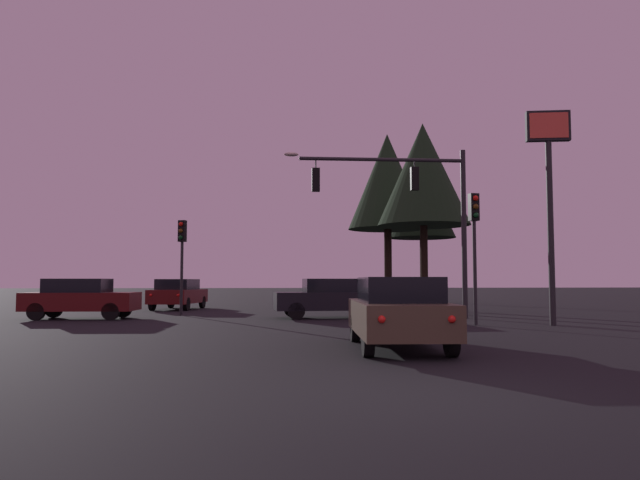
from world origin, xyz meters
TOP-DOWN VIEW (x-y plane):
  - ground_plane at (0.00, 24.50)m, footprint 168.00×168.00m
  - traffic_signal_mast_arm at (3.57, 14.72)m, footprint 7.07×0.49m
  - traffic_light_corner_left at (4.79, 11.28)m, footprint 0.33×0.37m
  - traffic_light_corner_right at (-5.44, 17.72)m, footprint 0.36×0.39m
  - car_nearside_lane at (0.73, 5.11)m, footprint 2.12×4.47m
  - car_crossing_left at (0.57, 15.44)m, footprint 4.42×2.01m
  - car_crossing_right at (-8.94, 15.88)m, footprint 4.21×2.02m
  - car_far_lane at (-6.27, 23.08)m, footprint 2.62×4.40m
  - store_sign_illuminated at (7.21, 10.89)m, footprint 1.42×0.52m
  - tree_behind_sign at (4.75, 24.05)m, footprint 4.32×4.32m
  - tree_left_far at (8.70, 31.27)m, footprint 4.51×4.51m
  - tree_center_horizon at (5.31, 18.98)m, footprint 4.25×4.25m

SIDE VIEW (x-z plane):
  - ground_plane at x=0.00m, z-range 0.00..0.00m
  - car_crossing_right at x=-8.94m, z-range 0.03..1.55m
  - car_nearside_lane at x=0.73m, z-range 0.04..1.56m
  - car_far_lane at x=-6.27m, z-range 0.04..1.56m
  - car_crossing_left at x=0.57m, z-range 0.04..1.56m
  - traffic_light_corner_right at x=-5.44m, z-range 0.84..4.81m
  - traffic_light_corner_left at x=4.79m, z-range 0.90..5.21m
  - traffic_signal_mast_arm at x=3.57m, z-range 1.34..7.87m
  - store_sign_illuminated at x=7.21m, z-range 1.63..8.66m
  - tree_center_horizon at x=5.31m, z-range 1.96..10.71m
  - tree_left_far at x=8.70m, z-range 2.14..11.53m
  - tree_behind_sign at x=4.75m, z-range 2.08..11.59m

